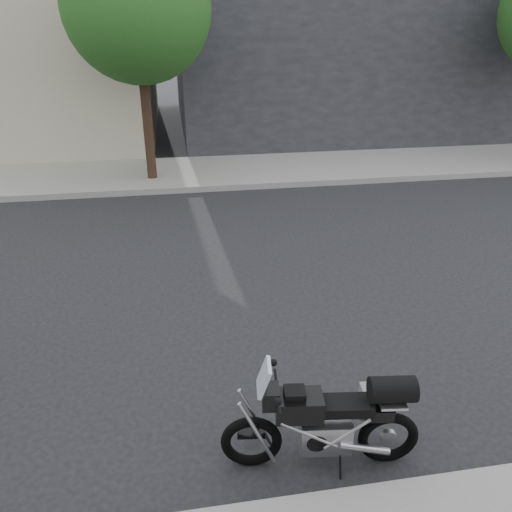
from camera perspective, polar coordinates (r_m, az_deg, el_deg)
The scene contains 5 objects.
ground at distance 8.08m, azimuth 1.75°, elevation -3.43°, with size 120.00×120.00×0.00m, color black.
far_sidewalk at distance 14.04m, azimuth -3.39°, elevation 9.62°, with size 44.00×3.00×0.15m, color gray.
far_building_dark at distance 22.10m, azimuth 14.14°, elevation 23.77°, with size 16.00×11.00×7.00m.
street_tree_mid at distance 12.95m, azimuth -13.45°, elevation 25.92°, with size 3.40×3.40×5.70m.
motorcycle at distance 4.97m, azimuth 8.94°, elevation -17.96°, with size 1.89×0.61×1.20m.
Camera 1 is at (1.40, 6.94, 3.91)m, focal length 35.00 mm.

